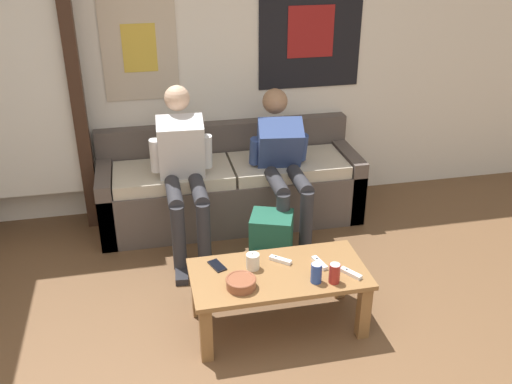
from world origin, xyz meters
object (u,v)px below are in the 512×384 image
object	(u,v)px
backpack	(271,242)
game_controller_far_center	(351,273)
person_seated_adult	(183,166)
person_seated_teen	(283,161)
coffee_table	(279,282)
ceramic_bowl	(241,282)
cell_phone	(217,266)
drink_can_red	(334,273)
drink_can_blue	(316,273)
game_controller_near_right	(320,263)
game_controller_near_left	(280,260)
pillar_candle	(253,261)
couch	(230,187)

from	to	relation	value
backpack	game_controller_far_center	world-z (taller)	game_controller_far_center
person_seated_adult	person_seated_teen	size ratio (longest dim) A/B	1.09
coffee_table	person_seated_teen	xyz separation A→B (m)	(0.31, 1.13, 0.31)
ceramic_bowl	cell_phone	size ratio (longest dim) A/B	1.19
drink_can_red	ceramic_bowl	bearing A→B (deg)	173.46
drink_can_blue	game_controller_near_right	size ratio (longest dim) A/B	0.84
game_controller_near_left	game_controller_near_right	xyz separation A→B (m)	(0.23, -0.08, 0.00)
game_controller_near_left	game_controller_near_right	size ratio (longest dim) A/B	0.89
backpack	game_controller_near_left	xyz separation A→B (m)	(-0.08, -0.56, 0.21)
coffee_table	drink_can_blue	size ratio (longest dim) A/B	8.64
ceramic_bowl	game_controller_far_center	world-z (taller)	ceramic_bowl
person_seated_adult	pillar_candle	size ratio (longest dim) A/B	10.95
ceramic_bowl	cell_phone	bearing A→B (deg)	112.88
pillar_candle	game_controller_near_left	bearing A→B (deg)	11.15
person_seated_teen	backpack	xyz separation A→B (m)	(-0.20, -0.46, -0.43)
couch	backpack	distance (m)	0.81
person_seated_adult	person_seated_teen	distance (m)	0.77
person_seated_teen	game_controller_near_right	bearing A→B (deg)	-92.53
couch	cell_phone	bearing A→B (deg)	-103.18
person_seated_adult	drink_can_blue	world-z (taller)	person_seated_adult
game_controller_near_right	couch	bearing A→B (deg)	102.40
cell_phone	drink_can_blue	bearing A→B (deg)	-27.34
person_seated_adult	game_controller_near_left	xyz separation A→B (m)	(0.49, -0.99, -0.26)
coffee_table	game_controller_far_center	bearing A→B (deg)	-16.48
cell_phone	game_controller_near_left	bearing A→B (deg)	-4.46
person_seated_teen	ceramic_bowl	world-z (taller)	person_seated_teen
ceramic_bowl	game_controller_far_center	bearing A→B (deg)	-1.28
ceramic_bowl	cell_phone	distance (m)	0.27
person_seated_adult	drink_can_blue	xyz separation A→B (m)	(0.64, -1.24, -0.21)
ceramic_bowl	drink_can_blue	xyz separation A→B (m)	(0.44, -0.04, 0.03)
drink_can_blue	game_controller_near_right	distance (m)	0.19
person_seated_teen	game_controller_far_center	world-z (taller)	person_seated_teen
cell_phone	ceramic_bowl	bearing A→B (deg)	-67.12
game_controller_near_right	ceramic_bowl	bearing A→B (deg)	-165.73
ceramic_bowl	game_controller_near_left	size ratio (longest dim) A/B	1.37
person_seated_adult	coffee_table	bearing A→B (deg)	-67.40
coffee_table	backpack	xyz separation A→B (m)	(0.11, 0.67, -0.13)
coffee_table	ceramic_bowl	size ratio (longest dim) A/B	5.96
drink_can_red	coffee_table	bearing A→B (deg)	149.71
ceramic_bowl	pillar_candle	xyz separation A→B (m)	(0.11, 0.18, 0.01)
backpack	game_controller_far_center	bearing A→B (deg)	-69.19
backpack	game_controller_far_center	xyz separation A→B (m)	(0.30, -0.79, 0.21)
couch	ceramic_bowl	bearing A→B (deg)	-97.46
game_controller_near_left	drink_can_blue	bearing A→B (deg)	-58.86
couch	person_seated_adult	xyz separation A→B (m)	(-0.41, -0.36, 0.38)
pillar_candle	drink_can_blue	bearing A→B (deg)	-32.73
drink_can_red	game_controller_near_right	distance (m)	0.20
drink_can_blue	game_controller_near_left	xyz separation A→B (m)	(-0.15, 0.25, -0.05)
couch	game_controller_near_right	world-z (taller)	couch
coffee_table	person_seated_teen	world-z (taller)	person_seated_teen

